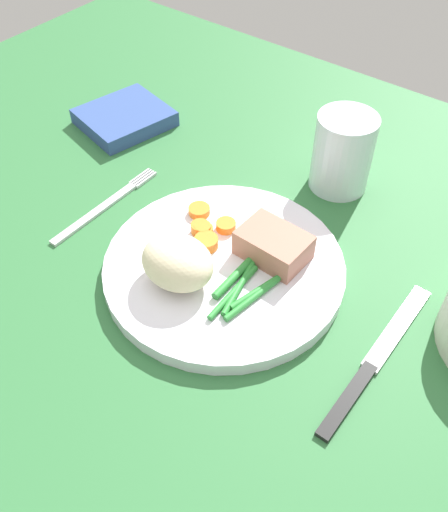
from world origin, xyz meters
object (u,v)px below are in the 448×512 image
napkin (125,118)px  water_glass (342,157)px  meat_portion (273,245)px  fork (105,206)px  knife (375,360)px  dinner_plate (224,268)px

napkin → water_glass: bearing=12.2°
meat_portion → fork: size_ratio=0.43×
water_glass → napkin: size_ratio=0.84×
knife → water_glass: bearing=130.6°
dinner_plate → fork: dinner_plate is taller
knife → dinner_plate: bearing=-177.7°
fork → knife: (35.79, -0.03, -0.00)cm
fork → water_glass: bearing=45.2°
water_glass → fork: bearing=-133.8°
knife → napkin: bearing=166.1°
fork → napkin: size_ratio=1.45×
meat_portion → knife: bearing=-16.5°
dinner_plate → knife: (18.00, -0.29, -0.60)cm
dinner_plate → water_glass: (2.11, 20.50, 3.33)cm
dinner_plate → water_glass: 20.87cm
fork → water_glass: size_ratio=1.72×
dinner_plate → fork: 17.80cm
knife → water_glass: water_glass is taller
knife → meat_portion: bearing=166.7°
dinner_plate → meat_portion: (3.45, 4.02, 2.32)cm
meat_portion → knife: meat_portion is taller
fork → dinner_plate: bearing=-0.2°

